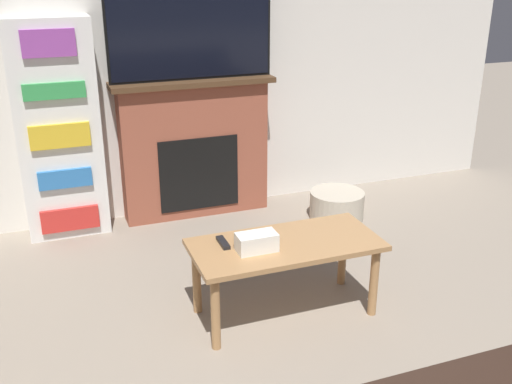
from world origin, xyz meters
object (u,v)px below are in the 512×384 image
object	(u,v)px
coffee_table	(286,252)
bookshelf	(59,131)
fireplace	(195,148)
tv	(191,28)
storage_basket	(337,205)

from	to	relation	value
coffee_table	bookshelf	distance (m)	1.97
coffee_table	fireplace	bearing A→B (deg)	93.23
tv	storage_basket	distance (m)	1.76
storage_basket	coffee_table	bearing A→B (deg)	-129.44
fireplace	bookshelf	size ratio (longest dim) A/B	0.79
fireplace	tv	xyz separation A→B (m)	(0.00, -0.02, 0.92)
tv	coffee_table	world-z (taller)	tv
fireplace	coffee_table	bearing A→B (deg)	-86.77
fireplace	storage_basket	size ratio (longest dim) A/B	2.90
fireplace	tv	bearing A→B (deg)	-90.00
fireplace	bookshelf	bearing A→B (deg)	-178.71
bookshelf	coffee_table	bearing A→B (deg)	-55.71
coffee_table	bookshelf	world-z (taller)	bookshelf
coffee_table	storage_basket	bearing A→B (deg)	50.56
tv	bookshelf	size ratio (longest dim) A/B	0.78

